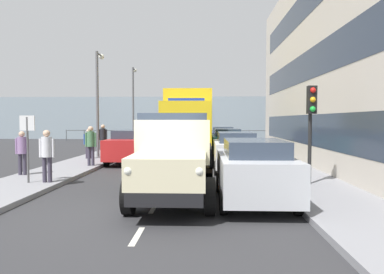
# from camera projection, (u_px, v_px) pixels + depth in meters

# --- Properties ---
(ground_plane) EXTENTS (80.00, 80.00, 0.00)m
(ground_plane) POSITION_uv_depth(u_px,v_px,m) (182.00, 161.00, 19.40)
(ground_plane) COLOR #2D2D30
(sidewalk_left) EXTENTS (2.50, 38.86, 0.15)m
(sidewalk_left) POSITION_uv_depth(u_px,v_px,m) (270.00, 160.00, 19.21)
(sidewalk_left) COLOR gray
(sidewalk_left) RESTS_ON ground_plane
(sidewalk_right) EXTENTS (2.50, 38.86, 0.15)m
(sidewalk_right) POSITION_uv_depth(u_px,v_px,m) (95.00, 159.00, 19.58)
(sidewalk_right) COLOR gray
(sidewalk_right) RESTS_ON ground_plane
(road_centreline_markings) EXTENTS (0.12, 34.38, 0.01)m
(road_centreline_markings) POSITION_uv_depth(u_px,v_px,m) (180.00, 163.00, 18.25)
(road_centreline_markings) COLOR silver
(road_centreline_markings) RESTS_ON ground_plane
(sea_horizon) EXTENTS (80.00, 0.80, 5.00)m
(sea_horizon) POSITION_uv_depth(u_px,v_px,m) (194.00, 118.00, 41.66)
(sea_horizon) COLOR #84939E
(sea_horizon) RESTS_ON ground_plane
(seawall_railing) EXTENTS (28.08, 0.08, 1.20)m
(seawall_railing) POSITION_uv_depth(u_px,v_px,m) (193.00, 132.00, 38.15)
(seawall_railing) COLOR #4C5156
(seawall_railing) RESTS_ON ground_plane
(truck_vintage_cream) EXTENTS (2.17, 5.64, 2.43)m
(truck_vintage_cream) POSITION_uv_depth(u_px,v_px,m) (174.00, 159.00, 9.60)
(truck_vintage_cream) COLOR black
(truck_vintage_cream) RESTS_ON ground_plane
(lorry_cargo_yellow) EXTENTS (2.58, 8.20, 3.87)m
(lorry_cargo_yellow) POSITION_uv_depth(u_px,v_px,m) (189.00, 123.00, 19.82)
(lorry_cargo_yellow) COLOR gold
(lorry_cargo_yellow) RESTS_ON ground_plane
(car_silver_kerbside_near) EXTENTS (1.93, 4.22, 1.72)m
(car_silver_kerbside_near) POSITION_uv_depth(u_px,v_px,m) (254.00, 170.00, 9.58)
(car_silver_kerbside_near) COLOR #B7BABF
(car_silver_kerbside_near) RESTS_ON ground_plane
(car_white_kerbside_1) EXTENTS (1.91, 4.25, 1.72)m
(car_white_kerbside_1) POSITION_uv_depth(u_px,v_px,m) (235.00, 151.00, 15.51)
(car_white_kerbside_1) COLOR white
(car_white_kerbside_1) RESTS_ON ground_plane
(car_teal_kerbside_2) EXTENTS (1.89, 4.58, 1.72)m
(car_teal_kerbside_2) POSITION_uv_depth(u_px,v_px,m) (227.00, 142.00, 21.66)
(car_teal_kerbside_2) COLOR #1E6670
(car_teal_kerbside_2) RESTS_ON ground_plane
(car_navy_kerbside_3) EXTENTS (1.89, 4.45, 1.72)m
(car_navy_kerbside_3) POSITION_uv_depth(u_px,v_px,m) (222.00, 138.00, 27.31)
(car_navy_kerbside_3) COLOR navy
(car_navy_kerbside_3) RESTS_ON ground_plane
(car_red_oppositeside_0) EXTENTS (1.90, 4.46, 1.72)m
(car_red_oppositeside_0) POSITION_uv_depth(u_px,v_px,m) (130.00, 146.00, 18.45)
(car_red_oppositeside_0) COLOR #B21E1E
(car_red_oppositeside_0) RESTS_ON ground_plane
(pedestrian_by_lamp) EXTENTS (0.53, 0.34, 1.77)m
(pedestrian_by_lamp) POSITION_uv_depth(u_px,v_px,m) (47.00, 151.00, 11.82)
(pedestrian_by_lamp) COLOR #383342
(pedestrian_by_lamp) RESTS_ON sidewalk_right
(pedestrian_couple_a) EXTENTS (0.53, 0.34, 1.68)m
(pedestrian_couple_a) POSITION_uv_depth(u_px,v_px,m) (22.00, 149.00, 13.45)
(pedestrian_couple_a) COLOR #383342
(pedestrian_couple_a) RESTS_ON sidewalk_right
(pedestrian_with_bag) EXTENTS (0.53, 0.34, 1.82)m
(pedestrian_with_bag) POSITION_uv_depth(u_px,v_px,m) (91.00, 142.00, 16.19)
(pedestrian_with_bag) COLOR #383342
(pedestrian_with_bag) RESTS_ON sidewalk_right
(pedestrian_couple_b) EXTENTS (0.53, 0.34, 1.60)m
(pedestrian_couple_b) POSITION_uv_depth(u_px,v_px,m) (88.00, 141.00, 19.19)
(pedestrian_couple_b) COLOR #383342
(pedestrian_couple_b) RESTS_ON sidewalk_right
(pedestrian_in_dark_coat) EXTENTS (0.53, 0.34, 1.83)m
(pedestrian_in_dark_coat) POSITION_uv_depth(u_px,v_px,m) (103.00, 137.00, 21.64)
(pedestrian_in_dark_coat) COLOR #4C473D
(pedestrian_in_dark_coat) RESTS_ON sidewalk_right
(traffic_light_near) EXTENTS (0.28, 0.41, 3.20)m
(traffic_light_near) POSITION_uv_depth(u_px,v_px,m) (311.00, 113.00, 11.41)
(traffic_light_near) COLOR black
(traffic_light_near) RESTS_ON sidewalk_left
(lamp_post_promenade) EXTENTS (0.32, 1.14, 5.99)m
(lamp_post_promenade) POSITION_uv_depth(u_px,v_px,m) (98.00, 94.00, 20.12)
(lamp_post_promenade) COLOR #59595B
(lamp_post_promenade) RESTS_ON sidewalk_right
(lamp_post_far) EXTENTS (0.32, 1.14, 6.54)m
(lamp_post_far) POSITION_uv_depth(u_px,v_px,m) (133.00, 99.00, 29.80)
(lamp_post_far) COLOR #59595B
(lamp_post_far) RESTS_ON sidewalk_right
(street_sign) EXTENTS (0.50, 0.07, 2.25)m
(street_sign) POSITION_uv_depth(u_px,v_px,m) (27.00, 137.00, 11.74)
(street_sign) COLOR #4C4C4C
(street_sign) RESTS_ON sidewalk_right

